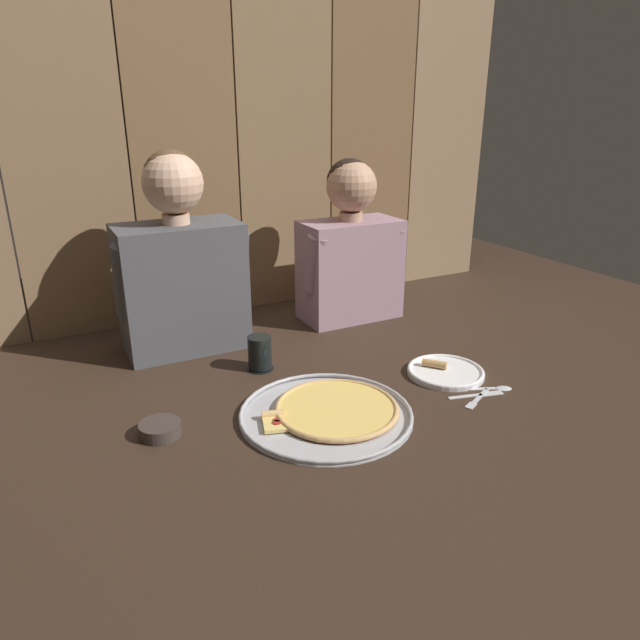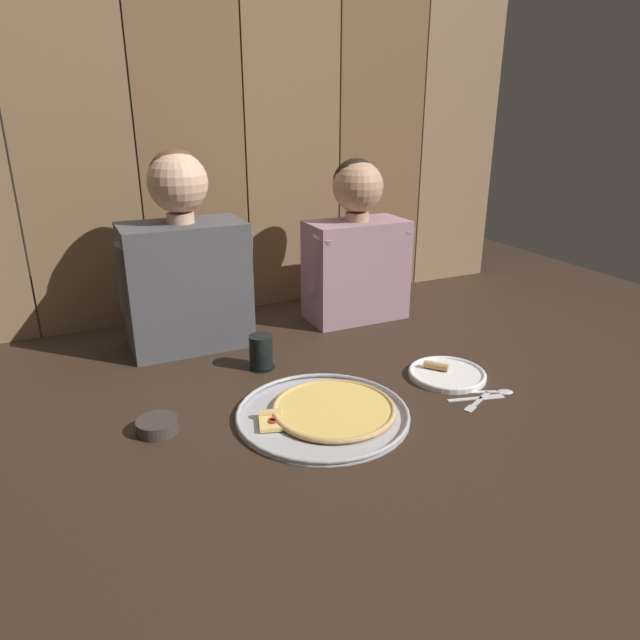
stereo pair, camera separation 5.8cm
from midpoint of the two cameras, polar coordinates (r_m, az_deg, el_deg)
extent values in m
plane|color=#332319|center=(1.54, 3.83, -7.30)|extent=(3.20, 3.20, 0.00)
cylinder|color=#B2B2B7|center=(1.43, 1.45, -9.51)|extent=(0.43, 0.43, 0.01)
torus|color=#B2B2B7|center=(1.42, 1.45, -9.23)|extent=(0.43, 0.43, 0.01)
cylinder|color=#B23823|center=(1.44, 2.55, -8.99)|extent=(0.30, 0.30, 0.00)
cylinder|color=#EFC660|center=(1.44, 2.55, -8.82)|extent=(0.29, 0.29, 0.01)
torus|color=tan|center=(1.44, 2.55, -8.82)|extent=(0.31, 0.31, 0.01)
cube|color=#F4D170|center=(1.38, -3.73, -10.20)|extent=(0.07, 0.08, 0.01)
cylinder|color=tan|center=(1.41, -3.86, -9.27)|extent=(0.06, 0.03, 0.02)
cylinder|color=#A3281E|center=(1.39, -3.46, -9.85)|extent=(0.02, 0.02, 0.00)
cylinder|color=#A3281E|center=(1.38, -3.53, -10.08)|extent=(0.02, 0.02, 0.00)
cylinder|color=white|center=(1.67, 13.53, -5.35)|extent=(0.22, 0.22, 0.01)
torus|color=white|center=(1.66, 13.55, -5.16)|extent=(0.22, 0.22, 0.01)
cylinder|color=tan|center=(1.67, 12.43, -4.47)|extent=(0.06, 0.07, 0.02)
cylinder|color=black|center=(1.68, -4.86, -4.69)|extent=(0.08, 0.08, 0.01)
cylinder|color=black|center=(1.66, -4.91, -3.11)|extent=(0.07, 0.07, 0.10)
cylinder|color=#3D332D|center=(1.40, -14.78, -10.18)|extent=(0.10, 0.10, 0.03)
cylinder|color=#B23823|center=(1.40, -14.81, -9.90)|extent=(0.08, 0.08, 0.02)
cube|color=silver|center=(1.57, 16.78, -7.52)|extent=(0.09, 0.05, 0.01)
cube|color=silver|center=(1.51, 15.82, -8.48)|extent=(0.04, 0.03, 0.01)
cube|color=silver|center=(1.56, 15.32, -7.60)|extent=(0.10, 0.04, 0.01)
cube|color=silver|center=(1.59, 17.85, -7.28)|extent=(0.06, 0.04, 0.00)
cube|color=silver|center=(1.60, 16.61, -6.87)|extent=(0.09, 0.05, 0.01)
ellipsoid|color=silver|center=(1.63, 18.96, -6.68)|extent=(0.05, 0.04, 0.01)
cube|color=#4C4C51|center=(1.81, -12.28, 3.33)|extent=(0.37, 0.21, 0.39)
cylinder|color=#DBAD8E|center=(1.76, -12.80, 9.90)|extent=(0.08, 0.08, 0.03)
sphere|color=#DBAD8E|center=(1.74, -13.07, 13.22)|extent=(0.18, 0.18, 0.18)
sphere|color=brown|center=(1.76, -13.21, 13.68)|extent=(0.16, 0.16, 0.16)
cylinder|color=#4C4C51|center=(1.73, -17.38, 4.08)|extent=(0.08, 0.13, 0.23)
cylinder|color=#4C4C51|center=(1.80, -7.04, 5.49)|extent=(0.08, 0.11, 0.23)
cube|color=gray|center=(2.02, 4.42, 4.95)|extent=(0.34, 0.18, 0.35)
cylinder|color=tan|center=(1.98, 4.58, 10.24)|extent=(0.08, 0.08, 0.03)
sphere|color=tan|center=(1.96, 4.66, 13.12)|extent=(0.17, 0.17, 0.17)
sphere|color=black|center=(1.97, 4.48, 13.54)|extent=(0.16, 0.16, 0.16)
cylinder|color=gray|center=(1.91, 1.06, 5.66)|extent=(0.08, 0.11, 0.20)
cylinder|color=gray|center=(2.05, 8.73, 6.53)|extent=(0.08, 0.11, 0.20)
cube|color=#816344|center=(1.98, -22.82, 17.37)|extent=(0.36, 0.03, 1.32)
cube|color=brown|center=(2.03, -11.99, 18.50)|extent=(0.36, 0.03, 1.32)
cube|color=brown|center=(2.15, -1.95, 19.00)|extent=(0.36, 0.03, 1.32)
cube|color=brown|center=(2.32, 6.87, 18.99)|extent=(0.36, 0.03, 1.32)
cube|color=#8D6E50|center=(2.53, 14.34, 18.66)|extent=(0.36, 0.03, 1.32)
camera|label=1|loc=(0.03, -88.92, 0.41)|focal=32.08mm
camera|label=2|loc=(0.03, 91.08, -0.41)|focal=32.08mm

